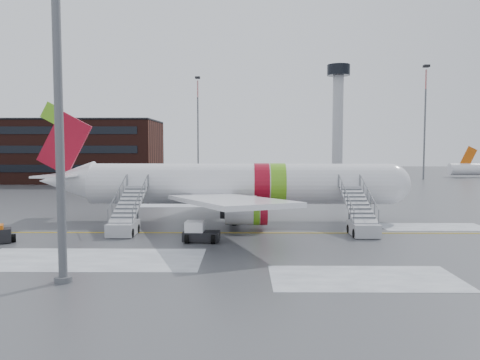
{
  "coord_description": "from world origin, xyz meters",
  "views": [
    {
      "loc": [
        3.62,
        -38.43,
        6.96
      ],
      "look_at": [
        3.2,
        3.32,
        4.0
      ],
      "focal_mm": 35.0,
      "sensor_mm": 36.0,
      "label": 1
    }
  ],
  "objects_px": {
    "airstair_fwd": "(361,221)",
    "pushback_tug": "(199,233)",
    "airstair_aft": "(126,220)",
    "light_mast_near": "(57,59)",
    "airliner": "(230,185)"
  },
  "relations": [
    {
      "from": "airstair_fwd",
      "to": "pushback_tug",
      "type": "xyz_separation_m",
      "value": [
        -12.7,
        -3.31,
        -0.39
      ]
    },
    {
      "from": "airstair_fwd",
      "to": "airstair_aft",
      "type": "xyz_separation_m",
      "value": [
        -18.95,
        0.0,
        0.0
      ]
    },
    {
      "from": "pushback_tug",
      "to": "light_mast_near",
      "type": "relative_size",
      "value": 0.13
    },
    {
      "from": "airliner",
      "to": "pushback_tug",
      "type": "xyz_separation_m",
      "value": [
        -1.98,
        -9.85,
        -2.75
      ]
    },
    {
      "from": "airstair_fwd",
      "to": "pushback_tug",
      "type": "height_order",
      "value": "airstair_fwd"
    },
    {
      "from": "airstair_fwd",
      "to": "light_mast_near",
      "type": "height_order",
      "value": "light_mast_near"
    },
    {
      "from": "airliner",
      "to": "pushback_tug",
      "type": "bearing_deg",
      "value": -101.39
    },
    {
      "from": "airliner",
      "to": "airstair_fwd",
      "type": "relative_size",
      "value": 4.55
    },
    {
      "from": "airstair_fwd",
      "to": "airstair_aft",
      "type": "distance_m",
      "value": 18.95
    },
    {
      "from": "airstair_fwd",
      "to": "airstair_aft",
      "type": "relative_size",
      "value": 1.0
    },
    {
      "from": "airstair_fwd",
      "to": "airstair_aft",
      "type": "bearing_deg",
      "value": 180.0
    },
    {
      "from": "light_mast_near",
      "to": "airstair_aft",
      "type": "bearing_deg",
      "value": 91.09
    },
    {
      "from": "airliner",
      "to": "airstair_aft",
      "type": "bearing_deg",
      "value": -141.57
    },
    {
      "from": "airstair_fwd",
      "to": "light_mast_near",
      "type": "distance_m",
      "value": 25.33
    },
    {
      "from": "pushback_tug",
      "to": "light_mast_near",
      "type": "bearing_deg",
      "value": -120.07
    }
  ]
}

